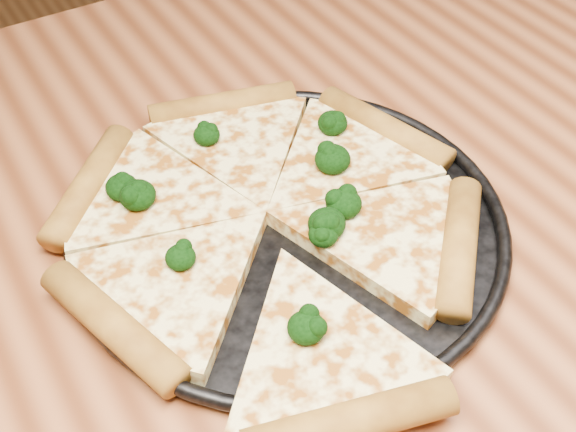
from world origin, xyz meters
TOP-DOWN VIEW (x-y plane):
  - dining_table at (0.00, 0.00)m, footprint 1.20×0.90m
  - pizza_pan at (0.06, 0.03)m, footprint 0.35×0.35m
  - pizza at (0.04, 0.03)m, footprint 0.35×0.39m
  - broccoli_florets at (0.05, 0.04)m, footprint 0.21×0.24m

SIDE VIEW (x-z plane):
  - dining_table at x=0.00m, z-range 0.28..1.03m
  - pizza_pan at x=0.06m, z-range 0.75..0.77m
  - pizza at x=0.04m, z-range 0.75..0.78m
  - broccoli_florets at x=0.05m, z-range 0.77..0.79m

